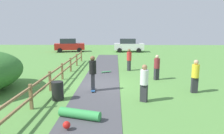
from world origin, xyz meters
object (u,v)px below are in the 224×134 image
skater_fallen (79,115)px  parked_car_red (69,45)px  parked_car_white (129,45)px  bystander_white (144,81)px  bystander_red (129,59)px  skater_riding (93,71)px  skateboard_loose (106,72)px  bystander_yellow (195,75)px  bystander_maroon (157,66)px  trash_bin (58,91)px

skater_fallen → parked_car_red: parked_car_red is taller
parked_car_white → parked_car_red: (-8.60, -0.01, 0.00)m
bystander_white → bystander_red: bystander_white is taller
skater_riding → skateboard_loose: skater_riding is taller
skater_fallen → bystander_yellow: bearing=31.4°
bystander_yellow → bystander_maroon: size_ratio=1.06×
skater_fallen → skateboard_loose: (0.64, 8.22, -0.11)m
bystander_red → parked_car_white: size_ratio=0.42×
skateboard_loose → bystander_yellow: bearing=-44.4°
parked_car_red → bystander_maroon: bearing=-59.8°
trash_bin → parked_car_white: parked_car_white is taller
skateboard_loose → parked_car_white: size_ratio=0.19×
skater_fallen → bystander_white: bystander_white is taller
skater_riding → bystander_red: skater_riding is taller
trash_bin → bystander_red: bystander_red is taller
skater_fallen → skater_riding: bearing=87.6°
skateboard_loose → trash_bin: bearing=-108.5°
bystander_yellow → bystander_maroon: 3.14m
parked_car_white → bystander_white: bearing=-91.5°
skater_fallen → bystander_red: 9.51m
parked_car_white → parked_car_red: bearing=-179.9°
parked_car_red → skateboard_loose: bearing=-67.1°
skater_fallen → parked_car_red: bearing=103.5°
parked_car_white → bystander_yellow: bearing=-83.0°
bystander_maroon → parked_car_white: 16.28m
bystander_yellow → skateboard_loose: bearing=135.6°
parked_car_red → skater_riding: bearing=-73.7°
skater_riding → trash_bin: bearing=-137.3°
skateboard_loose → parked_car_white: (2.59, 14.21, 0.87)m
parked_car_white → skater_fallen: bearing=-98.2°
bystander_red → trash_bin: bearing=-118.8°
skateboard_loose → bystander_yellow: bystander_yellow is taller
skater_riding → skateboard_loose: (0.49, 4.64, -1.01)m
trash_bin → bystander_yellow: (6.96, 1.23, 0.53)m
trash_bin → skateboard_loose: trash_bin is taller
bystander_maroon → bystander_red: size_ratio=0.95×
skateboard_loose → bystander_red: size_ratio=0.46×
bystander_red → skater_riding: bearing=-112.5°
skateboard_loose → bystander_maroon: bearing=-30.6°
bystander_maroon → bystander_red: 3.41m
bystander_white → bystander_red: bearing=91.9°
trash_bin → bystander_white: bystander_white is taller
skater_fallen → skateboard_loose: bearing=85.5°
bystander_maroon → parked_car_white: parked_car_white is taller
skater_riding → bystander_red: (2.31, 5.58, -0.13)m
skater_riding → bystander_red: 6.04m
skater_fallen → bystander_red: bearing=75.0°
trash_bin → skater_riding: bearing=42.7°
trash_bin → bystander_maroon: 6.81m
bystander_red → parked_car_red: (-7.82, 13.26, -0.01)m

